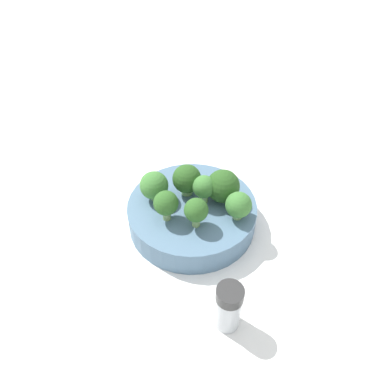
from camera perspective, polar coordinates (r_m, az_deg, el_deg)
The scene contains 13 objects.
ground_plane at distance 0.64m, azimuth 0.00°, elevation -4.72°, with size 3.00×3.00×0.00m, color white.
bowl at distance 0.63m, azimuth 0.00°, elevation -3.35°, with size 0.21×0.21×0.04m, color slate.
broccoli_floret_0 at distance 0.60m, azimuth 1.83°, elevation 0.68°, with size 0.04×0.04×0.05m.
broccoli_floret_1 at distance 0.60m, azimuth 4.74°, elevation 0.84°, with size 0.05×0.05×0.06m.
broccoli_floret_2 at distance 0.56m, azimuth 0.64°, elevation -2.87°, with size 0.04×0.04×0.05m.
broccoli_floret_3 at distance 0.57m, azimuth -3.98°, elevation -1.80°, with size 0.04×0.04×0.05m.
broccoli_floret_4 at distance 0.58m, azimuth 7.10°, elevation -2.03°, with size 0.04×0.04×0.05m.
broccoli_floret_5 at distance 0.61m, azimuth -5.79°, elevation 0.94°, with size 0.05×0.05×0.05m.
broccoli_floret_6 at distance 0.61m, azimuth -0.79°, elevation 1.93°, with size 0.05×0.05×0.06m.
pepper_shaker at distance 0.51m, azimuth 5.57°, elevation -17.04°, with size 0.04×0.04×0.08m.
almond_crumb_0 at distance 0.72m, azimuth 6.86°, elevation 1.78°, with size 0.01×0.01×0.01m, color #AD7F4C.
almond_crumb_1 at distance 0.74m, azimuth -3.36°, elevation 2.86°, with size 0.01×0.00×0.01m, color olive.
almond_crumb_2 at distance 0.74m, azimuth -2.38°, elevation 3.60°, with size 0.01×0.01×0.01m, color olive.
Camera 1 is at (0.02, -0.43, 0.48)m, focal length 35.00 mm.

